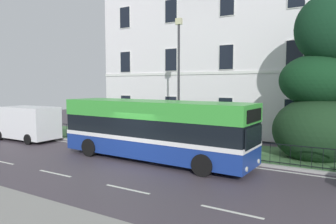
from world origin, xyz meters
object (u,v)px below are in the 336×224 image
object	(u,v)px
georgian_townhouse	(222,47)
white_panel_van	(28,123)
evergreen_tree	(318,93)
street_lamp_post	(179,75)
litter_bin	(76,129)
single_decker_bus	(154,129)

from	to	relation	value
georgian_townhouse	white_panel_van	size ratio (longest dim) A/B	3.63
evergreen_tree	street_lamp_post	bearing A→B (deg)	-169.07
white_panel_van	street_lamp_post	bearing A→B (deg)	-165.40
georgian_townhouse	white_panel_van	bearing A→B (deg)	-127.84
white_panel_van	litter_bin	xyz separation A→B (m)	(2.37, 2.13, -0.51)
georgian_townhouse	single_decker_bus	xyz separation A→B (m)	(1.22, -12.35, -5.50)
evergreen_tree	single_decker_bus	bearing A→B (deg)	-147.65
single_decker_bus	evergreen_tree	bearing A→B (deg)	34.54
georgian_townhouse	single_decker_bus	size ratio (longest dim) A/B	1.73
georgian_townhouse	white_panel_van	distance (m)	16.40
georgian_townhouse	litter_bin	distance (m)	13.76
single_decker_bus	white_panel_van	world-z (taller)	single_decker_bus
georgian_townhouse	evergreen_tree	world-z (taller)	georgian_townhouse
georgian_townhouse	evergreen_tree	xyz separation A→B (m)	(8.30, -7.87, -3.65)
evergreen_tree	street_lamp_post	size ratio (longest dim) A/B	1.12
evergreen_tree	litter_bin	xyz separation A→B (m)	(-15.32, -2.08, -2.76)
evergreen_tree	litter_bin	distance (m)	15.70
georgian_townhouse	evergreen_tree	bearing A→B (deg)	-43.47
white_panel_van	litter_bin	bearing A→B (deg)	-138.49
evergreen_tree	single_decker_bus	world-z (taller)	evergreen_tree
white_panel_van	street_lamp_post	distance (m)	11.20
street_lamp_post	litter_bin	size ratio (longest dim) A/B	6.62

